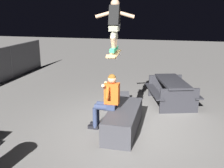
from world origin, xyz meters
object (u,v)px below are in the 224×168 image
at_px(ledge_box_main, 123,120).
at_px(skater_airborne, 115,23).
at_px(kicker_ramp, 117,103).
at_px(picnic_table_back, 172,88).
at_px(skateboard, 114,54).
at_px(person_sitting_on_ledge, 107,98).

distance_m(ledge_box_main, skater_airborne, 2.27).
xyz_separation_m(kicker_ramp, picnic_table_back, (0.49, -1.60, 0.44)).
bearing_deg(ledge_box_main, picnic_table_back, -26.50).
distance_m(ledge_box_main, skateboard, 1.58).
bearing_deg(ledge_box_main, skater_airborne, 62.43).
xyz_separation_m(skater_airborne, kicker_ramp, (1.55, 0.27, -2.46)).
relative_size(person_sitting_on_ledge, skater_airborne, 1.23).
height_order(ledge_box_main, skater_airborne, skater_airborne).
xyz_separation_m(skateboard, skater_airborne, (0.06, 0.00, 0.69)).
distance_m(person_sitting_on_ledge, kicker_ramp, 1.82).
distance_m(skater_airborne, kicker_ramp, 2.92).
relative_size(ledge_box_main, person_sitting_on_ledge, 1.34).
relative_size(person_sitting_on_ledge, picnic_table_back, 0.68).
relative_size(ledge_box_main, skateboard, 1.80).
bearing_deg(skateboard, picnic_table_back, -32.45).
xyz_separation_m(person_sitting_on_ledge, picnic_table_back, (2.16, -1.48, -0.28)).
relative_size(ledge_box_main, kicker_ramp, 1.48).
distance_m(skater_airborne, picnic_table_back, 3.17).
height_order(kicker_ramp, picnic_table_back, picnic_table_back).
bearing_deg(skateboard, kicker_ramp, 9.53).
relative_size(kicker_ramp, picnic_table_back, 0.62).
height_order(skater_airborne, picnic_table_back, skater_airborne).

